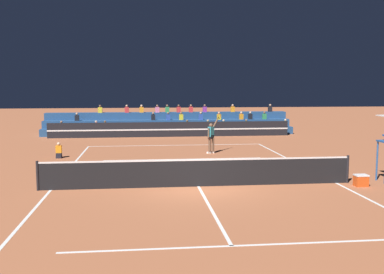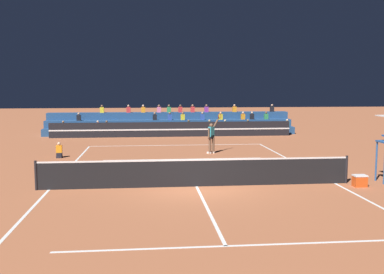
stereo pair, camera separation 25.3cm
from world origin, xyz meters
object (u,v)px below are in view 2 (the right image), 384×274
(tennis_player, at_px, (212,136))
(tennis_ball, at_px, (241,160))
(equipment_cooler, at_px, (360,181))
(ball_kid_courtside, at_px, (59,152))

(tennis_player, xyz_separation_m, tennis_ball, (1.15, -2.64, -0.95))
(tennis_ball, bearing_deg, equipment_cooler, -62.26)
(tennis_player, height_order, equipment_cooler, tennis_player)
(ball_kid_courtside, relative_size, equipment_cooler, 1.69)
(tennis_player, relative_size, equipment_cooler, 4.59)
(ball_kid_courtside, xyz_separation_m, tennis_player, (8.31, 0.74, 0.65))
(ball_kid_courtside, distance_m, tennis_player, 8.37)
(tennis_player, xyz_separation_m, equipment_cooler, (4.44, -8.88, -0.75))
(tennis_ball, relative_size, equipment_cooler, 0.14)
(tennis_player, distance_m, tennis_ball, 3.03)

